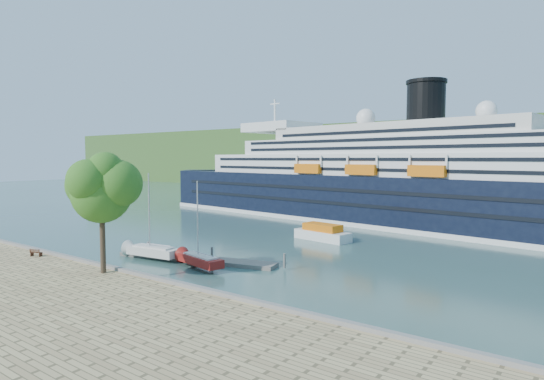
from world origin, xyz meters
The scene contains 10 objects.
ground centered at (0.00, 0.00, 0.00)m, with size 400.00×400.00×0.00m, color #2B4C49.
far_hillside centered at (0.00, 145.00, 12.00)m, with size 400.00×50.00×24.00m, color #375722.
quay_coping centered at (0.00, -0.20, 1.15)m, with size 220.00×0.50×0.30m, color slate.
cruise_ship centered at (3.82, 50.78, 12.05)m, with size 107.32×15.63×24.10m, color black, non-canonical shape.
park_bench centered at (-9.76, -1.66, 1.44)m, with size 1.36×0.56×0.87m, color #462414, non-canonical shape.
promenade_tree centered at (2.27, -1.50, 6.94)m, with size 7.17×7.17×11.88m, color #285616, non-canonical shape.
floating_pontoon centered at (2.32, 9.97, 0.21)m, with size 19.24×2.35×0.43m, color gray, non-canonical shape.
sailboat_white_near centered at (-1.87, 7.51, 4.67)m, with size 7.23×2.01×9.34m, color silver, non-canonical shape.
sailboat_red centered at (5.45, 7.70, 4.35)m, with size 6.74×1.87×8.70m, color maroon, non-canonical shape.
tender_launch centered at (7.27, 29.65, 1.15)m, with size 8.34×2.85×2.31m, color orange, non-canonical shape.
Camera 1 is at (38.94, -25.27, 11.45)m, focal length 30.00 mm.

